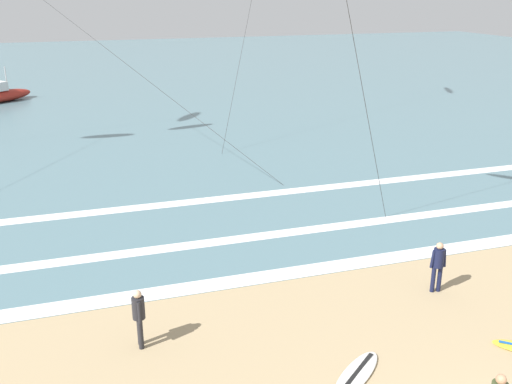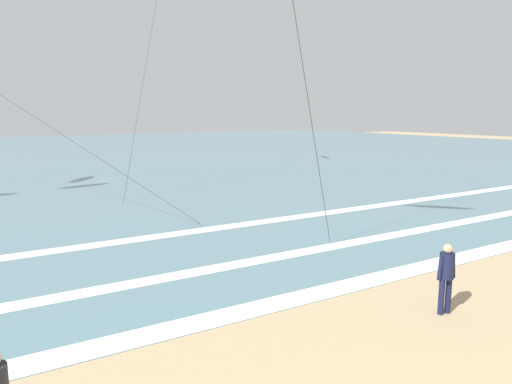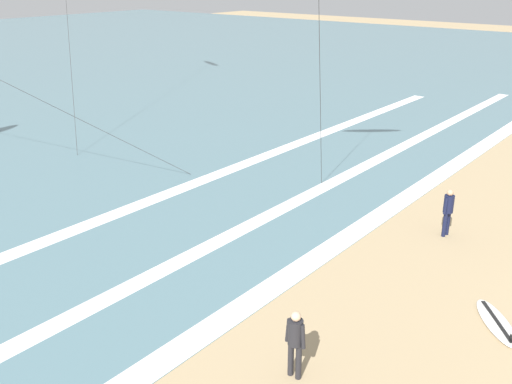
# 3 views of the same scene
# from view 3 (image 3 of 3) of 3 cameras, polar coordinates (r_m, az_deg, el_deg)

# --- Properties ---
(wave_foam_shoreline) EXTENTS (57.52, 0.78, 0.01)m
(wave_foam_shoreline) POSITION_cam_3_polar(r_m,az_deg,el_deg) (18.83, 8.66, -4.63)
(wave_foam_shoreline) COLOR white
(wave_foam_shoreline) RESTS_ON ocean_surface
(wave_foam_mid_break) EXTENTS (50.13, 0.64, 0.01)m
(wave_foam_mid_break) POSITION_cam_3_polar(r_m,az_deg,el_deg) (21.56, 3.86, -0.99)
(wave_foam_mid_break) COLOR white
(wave_foam_mid_break) RESTS_ON ocean_surface
(wave_foam_outer_break) EXTENTS (42.13, 0.71, 0.01)m
(wave_foam_outer_break) POSITION_cam_3_polar(r_m,az_deg,el_deg) (23.99, -4.85, 1.33)
(wave_foam_outer_break) COLOR white
(wave_foam_outer_break) RESTS_ON ocean_surface
(surfer_right_near) EXTENTS (0.32, 0.51, 1.60)m
(surfer_right_near) POSITION_cam_3_polar(r_m,az_deg,el_deg) (12.42, 3.90, -14.21)
(surfer_right_near) COLOR #232328
(surfer_right_near) RESTS_ON ground
(surfer_left_far) EXTENTS (0.52, 0.32, 1.60)m
(surfer_left_far) POSITION_cam_3_polar(r_m,az_deg,el_deg) (19.53, 18.41, -1.53)
(surfer_left_far) COLOR #141938
(surfer_left_far) RESTS_ON ground
(surfboard_near_water) EXTENTS (2.01, 1.79, 0.25)m
(surfboard_near_water) POSITION_cam_3_polar(r_m,az_deg,el_deg) (15.66, 22.61, -11.78)
(surfboard_near_water) COLOR silver
(surfboard_near_water) RESTS_ON ground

